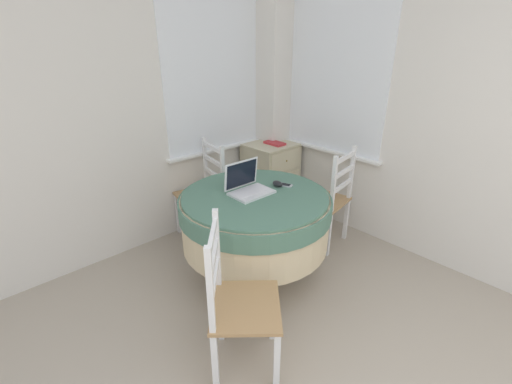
% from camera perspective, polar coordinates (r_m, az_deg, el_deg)
% --- Properties ---
extents(corner_room_shell, '(4.59, 5.11, 2.55)m').
position_cam_1_polar(corner_room_shell, '(2.60, 6.86, 12.27)').
color(corner_room_shell, silver).
rests_on(corner_room_shell, ground_plane).
extents(round_dining_table, '(1.15, 1.15, 0.74)m').
position_cam_1_polar(round_dining_table, '(2.64, -0.16, -4.01)').
color(round_dining_table, '#4C3D2D').
rests_on(round_dining_table, ground_plane).
extents(laptop, '(0.32, 0.25, 0.23)m').
position_cam_1_polar(laptop, '(2.58, -1.35, 0.98)').
color(laptop, silver).
rests_on(laptop, round_dining_table).
extents(computer_mouse, '(0.06, 0.09, 0.05)m').
position_cam_1_polar(computer_mouse, '(2.70, 3.60, 1.40)').
color(computer_mouse, black).
rests_on(computer_mouse, round_dining_table).
extents(cell_phone, '(0.09, 0.12, 0.01)m').
position_cam_1_polar(cell_phone, '(2.72, 4.93, 1.17)').
color(cell_phone, '#B2B7BC').
rests_on(cell_phone, round_dining_table).
extents(dining_chair_near_back_window, '(0.45, 0.48, 0.95)m').
position_cam_1_polar(dining_chair_near_back_window, '(3.33, -8.73, -0.23)').
color(dining_chair_near_back_window, '#A87F51').
rests_on(dining_chair_near_back_window, ground_plane).
extents(dining_chair_near_right_window, '(0.48, 0.45, 0.95)m').
position_cam_1_polar(dining_chair_near_right_window, '(3.22, 11.92, -1.32)').
color(dining_chair_near_right_window, '#A87F51').
rests_on(dining_chair_near_right_window, ground_plane).
extents(dining_chair_camera_near, '(0.57, 0.57, 0.95)m').
position_cam_1_polar(dining_chair_camera_near, '(2.01, -3.05, -18.11)').
color(dining_chair_camera_near, '#A87F51').
rests_on(dining_chair_camera_near, ground_plane).
extents(corner_cabinet, '(0.53, 0.49, 0.78)m').
position_cam_1_polar(corner_cabinet, '(3.88, 2.43, 2.60)').
color(corner_cabinet, beige).
rests_on(corner_cabinet, ground_plane).
extents(book_on_cabinet, '(0.13, 0.22, 0.02)m').
position_cam_1_polar(book_on_cabinet, '(3.72, 3.13, 8.14)').
color(book_on_cabinet, '#BC3338').
rests_on(book_on_cabinet, corner_cabinet).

